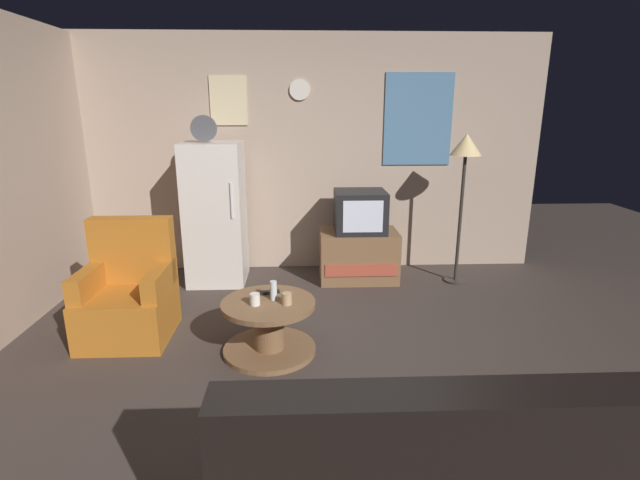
# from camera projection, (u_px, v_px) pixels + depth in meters

# --- Properties ---
(ground_plane) EXTENTS (12.00, 12.00, 0.00)m
(ground_plane) POSITION_uv_depth(u_px,v_px,m) (320.00, 375.00, 3.38)
(ground_plane) COLOR #3D332D
(wall_with_art) EXTENTS (5.20, 0.12, 2.62)m
(wall_with_art) POSITION_uv_depth(u_px,v_px,m) (312.00, 155.00, 5.38)
(wall_with_art) COLOR tan
(wall_with_art) RESTS_ON ground_plane
(fridge) EXTENTS (0.60, 0.62, 1.77)m
(fridge) POSITION_uv_depth(u_px,v_px,m) (215.00, 213.00, 5.04)
(fridge) COLOR silver
(fridge) RESTS_ON ground_plane
(tv_stand) EXTENTS (0.84, 0.53, 0.55)m
(tv_stand) POSITION_uv_depth(u_px,v_px,m) (358.00, 255.00, 5.20)
(tv_stand) COLOR brown
(tv_stand) RESTS_ON ground_plane
(crt_tv) EXTENTS (0.54, 0.51, 0.44)m
(crt_tv) POSITION_uv_depth(u_px,v_px,m) (360.00, 211.00, 5.06)
(crt_tv) COLOR black
(crt_tv) RESTS_ON tv_stand
(standing_lamp) EXTENTS (0.32, 0.32, 1.59)m
(standing_lamp) POSITION_uv_depth(u_px,v_px,m) (465.00, 156.00, 4.84)
(standing_lamp) COLOR #332D28
(standing_lamp) RESTS_ON ground_plane
(coffee_table) EXTENTS (0.72, 0.72, 0.42)m
(coffee_table) POSITION_uv_depth(u_px,v_px,m) (269.00, 327.00, 3.65)
(coffee_table) COLOR brown
(coffee_table) RESTS_ON ground_plane
(wine_glass) EXTENTS (0.05, 0.05, 0.15)m
(wine_glass) POSITION_uv_depth(u_px,v_px,m) (274.00, 290.00, 3.61)
(wine_glass) COLOR silver
(wine_glass) RESTS_ON coffee_table
(mug_ceramic_white) EXTENTS (0.08, 0.08, 0.09)m
(mug_ceramic_white) POSITION_uv_depth(u_px,v_px,m) (255.00, 299.00, 3.52)
(mug_ceramic_white) COLOR silver
(mug_ceramic_white) RESTS_ON coffee_table
(mug_ceramic_tan) EXTENTS (0.08, 0.08, 0.09)m
(mug_ceramic_tan) POSITION_uv_depth(u_px,v_px,m) (287.00, 299.00, 3.53)
(mug_ceramic_tan) COLOR tan
(mug_ceramic_tan) RESTS_ON coffee_table
(remote_control) EXTENTS (0.16, 0.08, 0.02)m
(remote_control) POSITION_uv_depth(u_px,v_px,m) (270.00, 292.00, 3.75)
(remote_control) COLOR black
(remote_control) RESTS_ON coffee_table
(armchair) EXTENTS (0.68, 0.68, 0.96)m
(armchair) POSITION_uv_depth(u_px,v_px,m) (129.00, 297.00, 3.91)
(armchair) COLOR #B2661E
(armchair) RESTS_ON ground_plane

